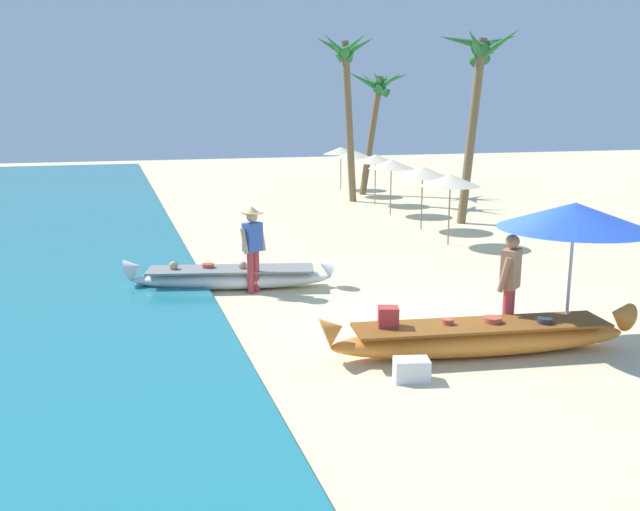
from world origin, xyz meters
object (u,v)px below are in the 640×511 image
patio_umbrella_large (575,216)px  palm_tree_mid_cluster (378,94)px  palm_tree_tall_inland (480,71)px  cooler_box (412,370)px  person_tourist_customer (510,282)px  person_vendor_hatted (253,243)px  boat_white_midground (231,277)px  palm_tree_leaning_seaward (346,71)px  boat_orange_foreground (480,337)px

patio_umbrella_large → palm_tree_mid_cluster: bearing=77.2°
palm_tree_tall_inland → cooler_box: (-7.34, -11.33, -4.59)m
person_tourist_customer → person_vendor_hatted: bearing=128.8°
boat_white_midground → patio_umbrella_large: 6.82m
boat_white_midground → palm_tree_mid_cluster: bearing=57.9°
person_vendor_hatted → cooler_box: (1.14, -5.06, -0.86)m
patio_umbrella_large → palm_tree_tall_inland: size_ratio=0.38×
person_vendor_hatted → palm_tree_mid_cluster: 16.85m
patio_umbrella_large → palm_tree_leaning_seaward: 17.05m
person_tourist_customer → patio_umbrella_large: (0.83, -0.34, 1.04)m
palm_tree_tall_inland → palm_tree_leaning_seaward: size_ratio=0.94×
palm_tree_mid_cluster → palm_tree_leaning_seaward: bearing=-136.0°
boat_orange_foreground → palm_tree_leaning_seaward: size_ratio=0.76×
boat_orange_foreground → palm_tree_tall_inland: palm_tree_tall_inland is taller
person_tourist_customer → palm_tree_tall_inland: 12.16m
boat_white_midground → cooler_box: (1.52, -5.51, -0.09)m
palm_tree_mid_cluster → cooler_box: 21.05m
boat_orange_foreground → person_tourist_customer: 1.09m
palm_tree_mid_cluster → boat_white_midground: bearing=-122.1°
boat_white_midground → palm_tree_mid_cluster: (8.70, 13.85, 3.95)m
palm_tree_tall_inland → palm_tree_mid_cluster: bearing=91.1°
palm_tree_tall_inland → palm_tree_mid_cluster: palm_tree_tall_inland is taller
boat_orange_foreground → boat_white_midground: (-2.90, 4.90, -0.03)m
palm_tree_leaning_seaward → patio_umbrella_large: bearing=-97.3°
palm_tree_leaning_seaward → boat_white_midground: bearing=-119.2°
boat_white_midground → palm_tree_tall_inland: 11.52m
patio_umbrella_large → palm_tree_mid_cluster: (4.24, 18.69, 2.17)m
boat_orange_foreground → palm_tree_leaning_seaward: bearing=77.6°
boat_orange_foreground → boat_white_midground: bearing=120.6°
boat_white_midground → person_tourist_customer: bearing=-51.1°
person_vendor_hatted → patio_umbrella_large: size_ratio=0.76×
boat_white_midground → palm_tree_tall_inland: bearing=33.3°
boat_orange_foreground → cooler_box: (-1.39, -0.61, -0.12)m
person_tourist_customer → palm_tree_mid_cluster: 19.31m
palm_tree_leaning_seaward → palm_tree_mid_cluster: (2.12, 2.04, -0.81)m
boat_orange_foreground → person_vendor_hatted: bearing=119.6°
palm_tree_leaning_seaward → palm_tree_mid_cluster: palm_tree_leaning_seaward is taller
boat_orange_foreground → palm_tree_mid_cluster: size_ratio=0.93×
boat_orange_foreground → patio_umbrella_large: bearing=2.3°
palm_tree_tall_inland → palm_tree_leaning_seaward: 6.41m
person_tourist_customer → boat_orange_foreground: bearing=-150.9°
palm_tree_tall_inland → palm_tree_mid_cluster: size_ratio=1.15×
boat_orange_foreground → palm_tree_mid_cluster: 20.02m
patio_umbrella_large → cooler_box: (-2.95, -0.67, -1.87)m
boat_orange_foreground → person_vendor_hatted: (-2.53, 4.45, 0.74)m
palm_tree_tall_inland → palm_tree_mid_cluster: (-0.15, 8.03, -0.55)m
palm_tree_mid_cluster → palm_tree_tall_inland: bearing=-88.9°
boat_orange_foreground → palm_tree_tall_inland: (5.95, 10.72, 4.48)m
boat_white_midground → palm_tree_leaning_seaward: size_ratio=0.67×
boat_orange_foreground → palm_tree_leaning_seaward: (3.68, 16.71, 4.73)m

